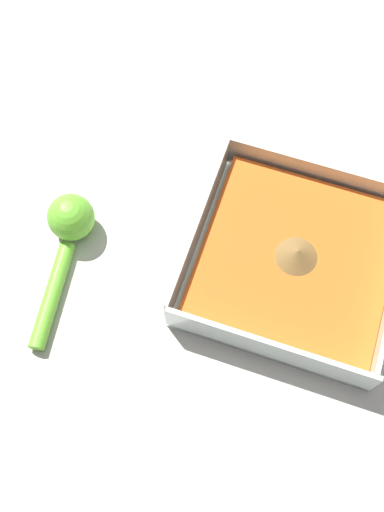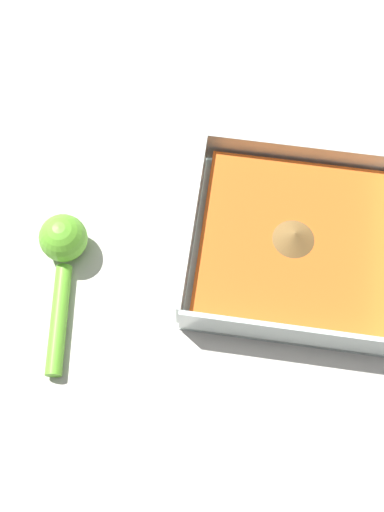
{
  "view_description": "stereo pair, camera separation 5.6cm",
  "coord_description": "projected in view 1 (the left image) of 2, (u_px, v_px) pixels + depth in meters",
  "views": [
    {
      "loc": [
        -0.03,
        -0.31,
        0.73
      ],
      "look_at": [
        -0.13,
        -0.02,
        0.03
      ],
      "focal_mm": 42.0,
      "sensor_mm": 36.0,
      "label": 1
    },
    {
      "loc": [
        -0.08,
        -0.32,
        0.73
      ],
      "look_at": [
        -0.13,
        -0.02,
        0.03
      ],
      "focal_mm": 42.0,
      "sensor_mm": 36.0,
      "label": 2
    }
  ],
  "objects": [
    {
      "name": "ground_plane",
      "position": [
        288.0,
        281.0,
        0.78
      ],
      "size": [
        4.0,
        4.0,
        0.0
      ],
      "primitive_type": "plane",
      "color": "beige"
    },
    {
      "name": "lemon_squeezer",
      "position": [
        67.0,
        233.0,
        0.78
      ],
      "size": [
        0.06,
        0.21,
        0.06
      ],
      "rotation": [
        0.0,
        0.0,
        1.7
      ],
      "color": "#6BC633",
      "rests_on": "ground_plane"
    },
    {
      "name": "square_dish",
      "position": [
        291.0,
        260.0,
        0.77
      ],
      "size": [
        0.26,
        0.26,
        0.06
      ],
      "color": "silver",
      "rests_on": "ground_plane"
    }
  ]
}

